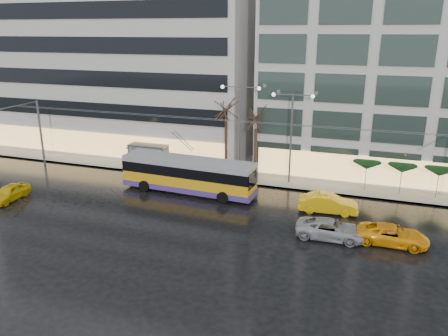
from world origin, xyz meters
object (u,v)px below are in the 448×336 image
at_px(bus_shelter, 146,150).
at_px(street_lamp_near, 240,119).
at_px(trolleybus, 188,176).
at_px(taxi_a, 9,193).

height_order(bus_shelter, street_lamp_near, street_lamp_near).
xyz_separation_m(trolleybus, street_lamp_near, (3.22, 5.39, 4.43)).
xyz_separation_m(street_lamp_near, taxi_a, (-17.24, -12.24, -5.31)).
bearing_deg(bus_shelter, street_lamp_near, 0.63).
relative_size(bus_shelter, taxi_a, 1.04).
xyz_separation_m(bus_shelter, street_lamp_near, (10.38, 0.11, 4.03)).
xyz_separation_m(bus_shelter, taxi_a, (-6.85, -12.12, -1.28)).
distance_m(bus_shelter, street_lamp_near, 11.14).
xyz_separation_m(trolleybus, taxi_a, (-14.02, -6.84, -0.87)).
bearing_deg(taxi_a, bus_shelter, 57.40).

